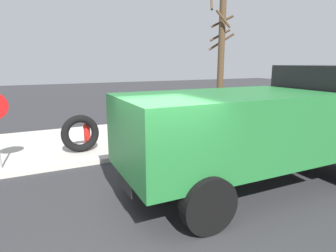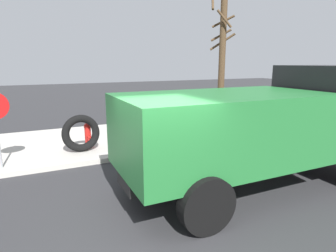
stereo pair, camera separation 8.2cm
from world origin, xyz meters
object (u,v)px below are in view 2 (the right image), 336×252
at_px(loose_tire, 81,133).
at_px(bare_tree, 221,64).
at_px(dump_truck_green, 266,123).
at_px(fire_hydrant, 88,135).

height_order(loose_tire, bare_tree, bare_tree).
bearing_deg(loose_tire, dump_truck_green, -48.17).
distance_m(loose_tire, bare_tree, 6.00).
bearing_deg(fire_hydrant, bare_tree, -2.73).
relative_size(fire_hydrant, dump_truck_green, 0.13).
bearing_deg(fire_hydrant, dump_truck_green, -52.02).
xyz_separation_m(dump_truck_green, bare_tree, (1.70, 4.36, 1.39)).
distance_m(fire_hydrant, dump_truck_green, 5.93).
bearing_deg(bare_tree, dump_truck_green, -111.32).
height_order(loose_tire, dump_truck_green, dump_truck_green).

